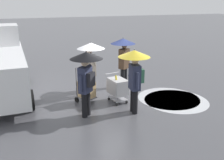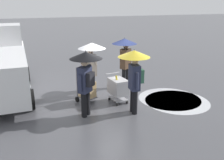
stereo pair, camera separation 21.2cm
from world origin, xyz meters
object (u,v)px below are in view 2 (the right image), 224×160
(shopping_cart_vendor, at_px, (118,87))
(hand_dolly_boxes, at_px, (87,90))
(pedestrian_far_side, at_px, (86,69))
(pedestrian_pink_side, at_px, (91,56))
(pedestrian_white_side, at_px, (134,67))
(cargo_van_parked_right, at_px, (0,66))
(pedestrian_black_side, at_px, (125,51))

(shopping_cart_vendor, relative_size, hand_dolly_boxes, 0.79)
(pedestrian_far_side, bearing_deg, shopping_cart_vendor, -151.38)
(pedestrian_pink_side, xyz_separation_m, pedestrian_white_side, (-0.94, 1.93, -0.01))
(hand_dolly_boxes, bearing_deg, pedestrian_white_side, 134.23)
(pedestrian_white_side, bearing_deg, pedestrian_pink_side, -64.12)
(hand_dolly_boxes, bearing_deg, pedestrian_pink_side, -119.82)
(cargo_van_parked_right, relative_size, pedestrian_black_side, 2.51)
(cargo_van_parked_right, distance_m, pedestrian_black_side, 5.01)
(cargo_van_parked_right, height_order, pedestrian_white_side, cargo_van_parked_right)
(shopping_cart_vendor, distance_m, pedestrian_white_side, 1.43)
(cargo_van_parked_right, bearing_deg, pedestrian_far_side, 133.18)
(cargo_van_parked_right, distance_m, shopping_cart_vendor, 4.69)
(shopping_cart_vendor, bearing_deg, pedestrian_white_side, 100.78)
(cargo_van_parked_right, xyz_separation_m, pedestrian_black_side, (-4.94, 0.68, 0.41))
(shopping_cart_vendor, height_order, hand_dolly_boxes, hand_dolly_boxes)
(shopping_cart_vendor, bearing_deg, hand_dolly_boxes, -16.39)
(pedestrian_pink_side, height_order, pedestrian_black_side, same)
(pedestrian_pink_side, bearing_deg, pedestrian_black_side, -159.98)
(pedestrian_white_side, xyz_separation_m, pedestrian_far_side, (1.54, -0.26, 0.00))
(cargo_van_parked_right, xyz_separation_m, pedestrian_white_side, (-4.29, 3.19, 0.39))
(shopping_cart_vendor, bearing_deg, pedestrian_pink_side, -51.31)
(hand_dolly_boxes, bearing_deg, pedestrian_far_side, 76.45)
(pedestrian_black_side, xyz_separation_m, pedestrian_white_side, (0.65, 2.51, -0.01))
(hand_dolly_boxes, height_order, pedestrian_black_side, pedestrian_black_side)
(shopping_cart_vendor, distance_m, hand_dolly_boxes, 1.14)
(pedestrian_far_side, bearing_deg, hand_dolly_boxes, -103.55)
(cargo_van_parked_right, xyz_separation_m, hand_dolly_boxes, (-3.00, 1.87, -0.68))
(pedestrian_pink_side, bearing_deg, pedestrian_far_side, 70.08)
(pedestrian_far_side, bearing_deg, pedestrian_pink_side, -109.92)
(shopping_cart_vendor, xyz_separation_m, pedestrian_white_side, (-0.19, 1.00, 1.00))
(shopping_cart_vendor, distance_m, pedestrian_far_side, 1.84)
(shopping_cart_vendor, bearing_deg, cargo_van_parked_right, -28.13)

